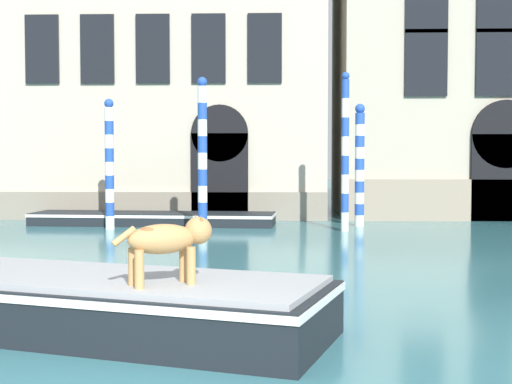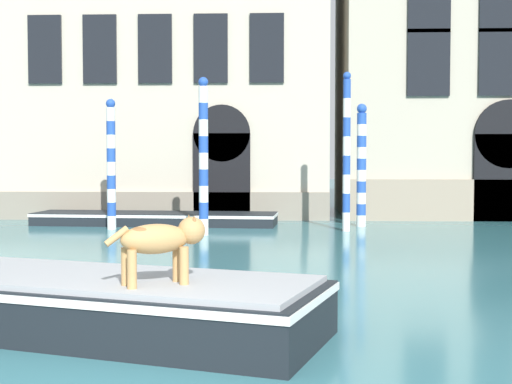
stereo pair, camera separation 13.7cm
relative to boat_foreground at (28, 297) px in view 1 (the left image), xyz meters
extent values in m
cube|color=gray|center=(-1.01, 13.82, 0.10)|extent=(10.66, 0.16, 0.87)
cube|color=black|center=(1.03, 13.81, 1.00)|extent=(1.74, 0.14, 2.67)
cylinder|color=black|center=(1.03, 13.81, 2.33)|extent=(1.74, 0.14, 1.74)
cube|color=black|center=(-4.42, 13.83, 4.91)|extent=(1.03, 0.10, 2.09)
cube|color=black|center=(-2.71, 13.83, 4.91)|extent=(1.03, 0.10, 2.09)
cube|color=black|center=(-1.01, 13.83, 4.91)|extent=(1.03, 0.10, 2.09)
cube|color=black|center=(0.70, 13.83, 4.91)|extent=(1.03, 0.10, 2.09)
cube|color=black|center=(2.40, 13.83, 4.91)|extent=(1.03, 0.10, 2.09)
cube|color=black|center=(9.68, 13.81, 0.98)|extent=(2.06, 0.14, 2.63)
cylinder|color=black|center=(9.68, 13.81, 2.30)|extent=(2.06, 0.14, 2.06)
cube|color=black|center=(7.27, 13.83, 4.44)|extent=(1.27, 0.10, 2.01)
cube|color=black|center=(9.39, 13.83, 4.44)|extent=(1.27, 0.10, 2.01)
cube|color=black|center=(0.00, 0.00, -0.05)|extent=(7.11, 3.78, 0.57)
cube|color=white|center=(0.00, 0.00, 0.18)|extent=(7.14, 3.82, 0.08)
cube|color=#9EA3A8|center=(0.00, 0.00, 0.27)|extent=(6.87, 3.58, 0.06)
cylinder|color=tan|center=(1.86, -0.63, 0.49)|extent=(0.09, 0.09, 0.38)
cylinder|color=tan|center=(1.96, -0.82, 0.49)|extent=(0.09, 0.09, 0.38)
cylinder|color=tan|center=(1.39, -0.89, 0.49)|extent=(0.09, 0.09, 0.38)
cylinder|color=tan|center=(1.49, -1.07, 0.49)|extent=(0.09, 0.09, 0.38)
ellipsoid|color=tan|center=(1.67, -0.85, 0.76)|extent=(0.77, 0.60, 0.30)
ellipsoid|color=brown|center=(1.58, -0.90, 0.84)|extent=(0.37, 0.33, 0.11)
sphere|color=tan|center=(2.02, -0.67, 0.83)|extent=(0.28, 0.28, 0.28)
cone|color=brown|center=(1.98, -0.60, 0.94)|extent=(0.09, 0.09, 0.11)
cone|color=brown|center=(2.05, -0.74, 0.94)|extent=(0.09, 0.09, 0.11)
cylinder|color=tan|center=(1.33, -1.04, 0.81)|extent=(0.25, 0.18, 0.20)
cube|color=black|center=(-0.75, 12.28, -0.16)|extent=(7.00, 2.03, 0.35)
cube|color=white|center=(-0.75, 12.28, -0.04)|extent=(7.03, 2.06, 0.08)
cube|color=#B2B7BC|center=(-0.75, 12.28, -0.18)|extent=(3.87, 1.43, 0.32)
cylinder|color=white|center=(-1.68, 10.93, -0.16)|extent=(0.23, 0.23, 0.36)
cylinder|color=#234CAD|center=(-1.68, 10.93, 0.21)|extent=(0.23, 0.23, 0.36)
cylinder|color=white|center=(-1.68, 10.93, 0.57)|extent=(0.23, 0.23, 0.36)
cylinder|color=#234CAD|center=(-1.68, 10.93, 0.93)|extent=(0.23, 0.23, 0.36)
cylinder|color=white|center=(-1.68, 10.93, 1.29)|extent=(0.23, 0.23, 0.36)
cylinder|color=#234CAD|center=(-1.68, 10.93, 1.65)|extent=(0.23, 0.23, 0.36)
cylinder|color=white|center=(-1.68, 10.93, 2.01)|extent=(0.23, 0.23, 0.36)
cylinder|color=#234CAD|center=(-1.68, 10.93, 2.38)|extent=(0.23, 0.23, 0.36)
cylinder|color=white|center=(-1.68, 10.93, 2.74)|extent=(0.23, 0.23, 0.36)
sphere|color=#234CAD|center=(-1.68, 10.93, 3.02)|extent=(0.25, 0.25, 0.25)
cylinder|color=white|center=(0.95, 9.59, -0.13)|extent=(0.23, 0.23, 0.41)
cylinder|color=#234CAD|center=(0.95, 9.59, 0.28)|extent=(0.23, 0.23, 0.41)
cylinder|color=white|center=(0.95, 9.59, 0.68)|extent=(0.23, 0.23, 0.41)
cylinder|color=#234CAD|center=(0.95, 9.59, 1.09)|extent=(0.23, 0.23, 0.41)
cylinder|color=white|center=(0.95, 9.59, 1.50)|extent=(0.23, 0.23, 0.41)
cylinder|color=#234CAD|center=(0.95, 9.59, 1.91)|extent=(0.23, 0.23, 0.41)
cylinder|color=white|center=(0.95, 9.59, 2.32)|extent=(0.23, 0.23, 0.41)
cylinder|color=#234CAD|center=(0.95, 9.59, 2.72)|extent=(0.23, 0.23, 0.41)
cylinder|color=white|center=(0.95, 9.59, 3.13)|extent=(0.23, 0.23, 0.41)
sphere|color=#234CAD|center=(0.95, 9.59, 3.44)|extent=(0.24, 0.24, 0.24)
cylinder|color=white|center=(5.09, 12.00, -0.18)|extent=(0.26, 0.26, 0.32)
cylinder|color=#234CAD|center=(5.09, 12.00, 0.14)|extent=(0.26, 0.26, 0.32)
cylinder|color=white|center=(5.09, 12.00, 0.45)|extent=(0.26, 0.26, 0.32)
cylinder|color=#234CAD|center=(5.09, 12.00, 0.77)|extent=(0.26, 0.26, 0.32)
cylinder|color=white|center=(5.09, 12.00, 1.09)|extent=(0.26, 0.26, 0.32)
cylinder|color=#234CAD|center=(5.09, 12.00, 1.40)|extent=(0.26, 0.26, 0.32)
cylinder|color=white|center=(5.09, 12.00, 1.72)|extent=(0.26, 0.26, 0.32)
cylinder|color=#234CAD|center=(5.09, 12.00, 2.03)|extent=(0.26, 0.26, 0.32)
cylinder|color=white|center=(5.09, 12.00, 2.35)|extent=(0.26, 0.26, 0.32)
cylinder|color=#234CAD|center=(5.09, 12.00, 2.67)|extent=(0.26, 0.26, 0.32)
sphere|color=#234CAD|center=(5.09, 12.00, 2.94)|extent=(0.27, 0.27, 0.27)
cylinder|color=white|center=(4.56, 10.70, -0.09)|extent=(0.20, 0.20, 0.49)
cylinder|color=#234CAD|center=(4.56, 10.70, 0.40)|extent=(0.20, 0.20, 0.49)
cylinder|color=white|center=(4.56, 10.70, 0.90)|extent=(0.20, 0.20, 0.49)
cylinder|color=#234CAD|center=(4.56, 10.70, 1.39)|extent=(0.20, 0.20, 0.49)
cylinder|color=white|center=(4.56, 10.70, 1.89)|extent=(0.20, 0.20, 0.49)
cylinder|color=#234CAD|center=(4.56, 10.70, 2.38)|extent=(0.20, 0.20, 0.49)
cylinder|color=white|center=(4.56, 10.70, 2.87)|extent=(0.20, 0.20, 0.49)
cylinder|color=#234CAD|center=(4.56, 10.70, 3.37)|extent=(0.20, 0.20, 0.49)
sphere|color=#234CAD|center=(4.56, 10.70, 3.70)|extent=(0.21, 0.21, 0.21)
camera|label=1|loc=(2.85, -7.91, 1.57)|focal=50.00mm
camera|label=2|loc=(2.98, -7.91, 1.57)|focal=50.00mm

